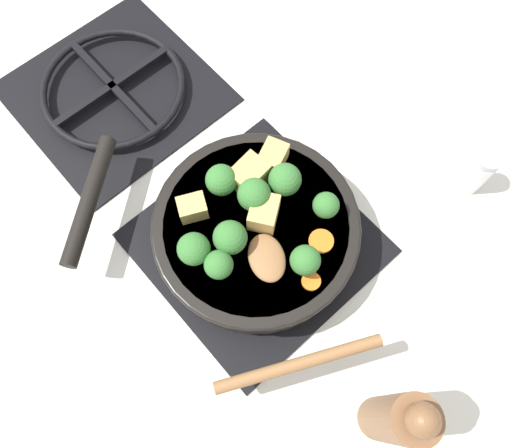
{
  "coord_description": "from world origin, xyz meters",
  "views": [
    {
      "loc": [
        -0.16,
        -0.18,
        0.71
      ],
      "look_at": [
        0.0,
        0.0,
        0.08
      ],
      "focal_mm": 35.0,
      "sensor_mm": 36.0,
      "label": 1
    }
  ],
  "objects_px": {
    "pepper_mill": "(397,419)",
    "salt_shaker": "(478,172)",
    "skillet_pan": "(254,230)",
    "wooden_spoon": "(284,313)"
  },
  "relations": [
    {
      "from": "skillet_pan",
      "to": "salt_shaker",
      "type": "relative_size",
      "value": 4.62
    },
    {
      "from": "skillet_pan",
      "to": "salt_shaker",
      "type": "distance_m",
      "value": 0.35
    },
    {
      "from": "pepper_mill",
      "to": "wooden_spoon",
      "type": "bearing_deg",
      "value": 94.32
    },
    {
      "from": "pepper_mill",
      "to": "salt_shaker",
      "type": "xyz_separation_m",
      "value": [
        0.36,
        0.14,
        -0.05
      ]
    },
    {
      "from": "skillet_pan",
      "to": "wooden_spoon",
      "type": "bearing_deg",
      "value": -114.62
    },
    {
      "from": "skillet_pan",
      "to": "pepper_mill",
      "type": "height_order",
      "value": "pepper_mill"
    },
    {
      "from": "wooden_spoon",
      "to": "pepper_mill",
      "type": "bearing_deg",
      "value": -85.68
    },
    {
      "from": "skillet_pan",
      "to": "wooden_spoon",
      "type": "xyz_separation_m",
      "value": [
        -0.05,
        -0.12,
        0.03
      ]
    },
    {
      "from": "salt_shaker",
      "to": "skillet_pan",
      "type": "bearing_deg",
      "value": 154.48
    },
    {
      "from": "skillet_pan",
      "to": "wooden_spoon",
      "type": "distance_m",
      "value": 0.13
    }
  ]
}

